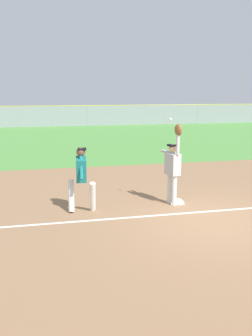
{
  "coord_description": "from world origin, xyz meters",
  "views": [
    {
      "loc": [
        -4.0,
        -7.89,
        3.14
      ],
      "look_at": [
        -1.8,
        1.8,
        1.05
      ],
      "focal_mm": 39.3,
      "sensor_mm": 36.0,
      "label": 1
    }
  ],
  "objects_px": {
    "first_base": "(176,202)",
    "fielder": "(173,165)",
    "runner": "(81,175)",
    "parked_car_green": "(19,117)",
    "baseball": "(170,119)",
    "parked_car_white": "(172,115)",
    "parked_car_silver": "(70,116)",
    "parked_car_tan": "(121,115)"
  },
  "relations": [
    {
      "from": "parked_car_white",
      "to": "baseball",
      "type": "bearing_deg",
      "value": -109.14
    },
    {
      "from": "first_base",
      "to": "parked_car_white",
      "type": "distance_m",
      "value": 29.59
    },
    {
      "from": "parked_car_green",
      "to": "parked_car_white",
      "type": "height_order",
      "value": "same"
    },
    {
      "from": "fielder",
      "to": "parked_car_silver",
      "type": "relative_size",
      "value": 0.5
    },
    {
      "from": "parked_car_tan",
      "to": "parked_car_green",
      "type": "bearing_deg",
      "value": -176.08
    },
    {
      "from": "fielder",
      "to": "parked_car_white",
      "type": "height_order",
      "value": "fielder"
    },
    {
      "from": "baseball",
      "to": "parked_car_tan",
      "type": "xyz_separation_m",
      "value": [
        4.67,
        28.26,
        -1.72
      ]
    },
    {
      "from": "first_base",
      "to": "fielder",
      "type": "xyz_separation_m",
      "value": [
        -0.14,
        -0.06,
        1.08
      ]
    },
    {
      "from": "parked_car_silver",
      "to": "baseball",
      "type": "bearing_deg",
      "value": -83.19
    },
    {
      "from": "first_base",
      "to": "parked_car_silver",
      "type": "height_order",
      "value": "parked_car_silver"
    },
    {
      "from": "baseball",
      "to": "parked_car_tan",
      "type": "relative_size",
      "value": 0.02
    },
    {
      "from": "baseball",
      "to": "runner",
      "type": "bearing_deg",
      "value": -178.1
    },
    {
      "from": "parked_car_green",
      "to": "parked_car_tan",
      "type": "height_order",
      "value": "same"
    },
    {
      "from": "first_base",
      "to": "baseball",
      "type": "relative_size",
      "value": 5.14
    },
    {
      "from": "first_base",
      "to": "runner",
      "type": "xyz_separation_m",
      "value": [
        -2.68,
        -0.16,
        0.96
      ]
    },
    {
      "from": "fielder",
      "to": "baseball",
      "type": "height_order",
      "value": "baseball"
    },
    {
      "from": "parked_car_silver",
      "to": "parked_car_white",
      "type": "bearing_deg",
      "value": 7.07
    },
    {
      "from": "parked_car_silver",
      "to": "parked_car_white",
      "type": "distance_m",
      "value": 10.76
    },
    {
      "from": "fielder",
      "to": "parked_car_green",
      "type": "bearing_deg",
      "value": -93.81
    },
    {
      "from": "fielder",
      "to": "baseball",
      "type": "bearing_deg",
      "value": -6.32
    },
    {
      "from": "runner",
      "to": "parked_car_white",
      "type": "bearing_deg",
      "value": 71.67
    },
    {
      "from": "first_base",
      "to": "fielder",
      "type": "height_order",
      "value": "fielder"
    },
    {
      "from": "fielder",
      "to": "runner",
      "type": "relative_size",
      "value": 1.33
    },
    {
      "from": "fielder",
      "to": "parked_car_green",
      "type": "relative_size",
      "value": 0.51
    },
    {
      "from": "first_base",
      "to": "parked_car_silver",
      "type": "distance_m",
      "value": 27.61
    },
    {
      "from": "runner",
      "to": "parked_car_silver",
      "type": "distance_m",
      "value": 27.82
    },
    {
      "from": "fielder",
      "to": "parked_car_white",
      "type": "relative_size",
      "value": 0.51
    },
    {
      "from": "first_base",
      "to": "baseball",
      "type": "distance_m",
      "value": 2.37
    },
    {
      "from": "runner",
      "to": "parked_car_silver",
      "type": "relative_size",
      "value": 0.38
    },
    {
      "from": "parked_car_green",
      "to": "parked_car_white",
      "type": "xyz_separation_m",
      "value": [
        15.66,
        -0.03,
        0.0
      ]
    },
    {
      "from": "fielder",
      "to": "parked_car_tan",
      "type": "height_order",
      "value": "fielder"
    },
    {
      "from": "parked_car_green",
      "to": "baseball",
      "type": "bearing_deg",
      "value": -77.27
    },
    {
      "from": "runner",
      "to": "fielder",
      "type": "bearing_deg",
      "value": 8.07
    },
    {
      "from": "parked_car_silver",
      "to": "parked_car_tan",
      "type": "bearing_deg",
      "value": 11.94
    },
    {
      "from": "fielder",
      "to": "parked_car_white",
      "type": "bearing_deg",
      "value": -124.94
    },
    {
      "from": "fielder",
      "to": "runner",
      "type": "distance_m",
      "value": 2.55
    },
    {
      "from": "first_base",
      "to": "parked_car_green",
      "type": "xyz_separation_m",
      "value": [
        -5.75,
        27.9,
        0.63
      ]
    },
    {
      "from": "parked_car_silver",
      "to": "first_base",
      "type": "bearing_deg",
      "value": -82.67
    },
    {
      "from": "parked_car_tan",
      "to": "first_base",
      "type": "bearing_deg",
      "value": -96.55
    },
    {
      "from": "first_base",
      "to": "parked_car_tan",
      "type": "relative_size",
      "value": 0.08
    },
    {
      "from": "fielder",
      "to": "runner",
      "type": "bearing_deg",
      "value": -12.95
    },
    {
      "from": "parked_car_green",
      "to": "parked_car_silver",
      "type": "relative_size",
      "value": 0.98
    }
  ]
}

